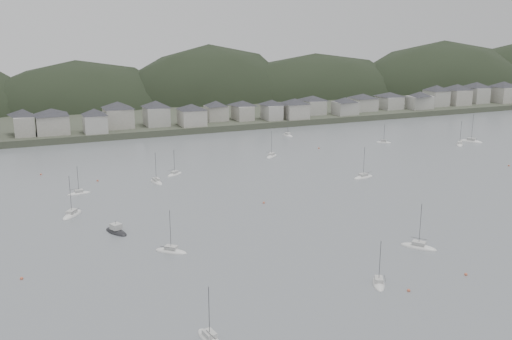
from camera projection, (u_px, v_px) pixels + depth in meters
name	position (u px, v px, depth m)	size (l,w,h in m)	color
ground	(401.00, 284.00, 115.98)	(900.00, 900.00, 0.00)	slate
far_shore_land	(126.00, 100.00, 378.81)	(900.00, 250.00, 3.00)	#383D2D
forested_ridge	(142.00, 125.00, 360.97)	(851.55, 103.94, 102.57)	black
waterfront_town	(265.00, 107.00, 296.48)	(451.48, 28.46, 12.92)	#A09E92
sailboat_lead	(460.00, 145.00, 247.41)	(7.37, 7.86, 11.19)	white
moored_fleet	(247.00, 192.00, 178.61)	(247.24, 162.85, 13.32)	white
motor_launch_far	(116.00, 231.00, 144.39)	(5.89, 8.65, 3.94)	black
mooring_buoys	(264.00, 200.00, 170.06)	(167.81, 123.50, 0.70)	#CA6243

